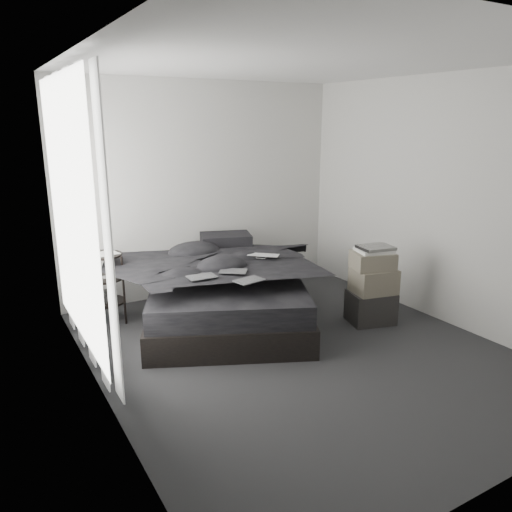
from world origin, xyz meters
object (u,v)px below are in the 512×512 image
bed (227,308)px  laptop (262,250)px  side_stand (105,289)px  box_lower (371,307)px

bed → laptop: (0.38, -0.12, 0.63)m
laptop → side_stand: size_ratio=0.45×
side_stand → bed: bearing=-27.8°
bed → box_lower: bearing=-7.2°
laptop → box_lower: bearing=6.0°
laptop → side_stand: laptop is taller
laptop → box_lower: size_ratio=0.73×
side_stand → box_lower: side_stand is taller
bed → side_stand: bearing=177.0°
laptop → side_stand: 1.74m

